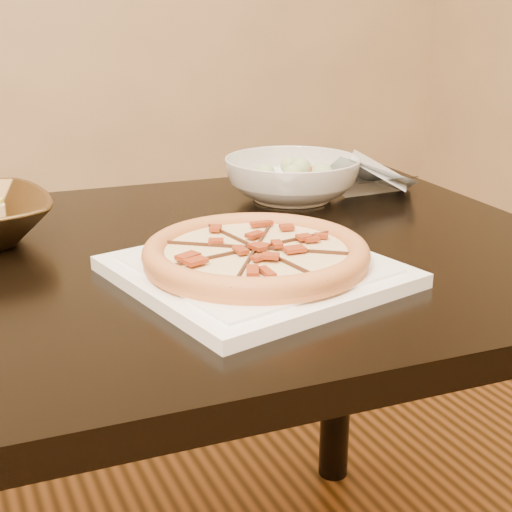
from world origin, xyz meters
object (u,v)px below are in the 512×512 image
object	(u,v)px
dining_table	(133,331)
pizza	(256,253)
plate	(256,271)
salad_bowl	(292,179)

from	to	relation	value
dining_table	pizza	size ratio (longest dim) A/B	4.71
pizza	plate	bearing A→B (deg)	4.42
salad_bowl	dining_table	bearing A→B (deg)	-153.22
dining_table	plate	size ratio (longest dim) A/B	3.70
dining_table	plate	distance (m)	0.23
dining_table	salad_bowl	distance (m)	0.42
plate	pizza	distance (m)	0.02
plate	dining_table	bearing A→B (deg)	129.36
plate	salad_bowl	world-z (taller)	salad_bowl
dining_table	salad_bowl	size ratio (longest dim) A/B	5.62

